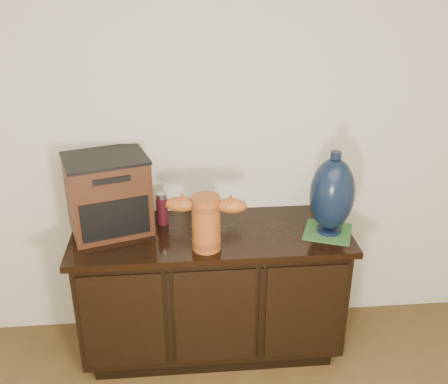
{
  "coord_description": "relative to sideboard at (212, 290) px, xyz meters",
  "views": [
    {
      "loc": [
        -0.15,
        -0.18,
        2.1
      ],
      "look_at": [
        0.06,
        2.18,
        1.01
      ],
      "focal_mm": 42.0,
      "sensor_mm": 36.0,
      "label": 1
    }
  ],
  "objects": [
    {
      "name": "sideboard",
      "position": [
        0.0,
        0.0,
        0.0
      ],
      "size": [
        1.46,
        0.56,
        0.75
      ],
      "color": "black",
      "rests_on": "ground"
    },
    {
      "name": "terracotta_vessel",
      "position": [
        -0.03,
        -0.16,
        0.53
      ],
      "size": [
        0.4,
        0.17,
        0.28
      ],
      "rotation": [
        0.0,
        0.0,
        -0.15
      ],
      "color": "#A0511D",
      "rests_on": "sideboard"
    },
    {
      "name": "tv_radio",
      "position": [
        -0.53,
        0.08,
        0.57
      ],
      "size": [
        0.48,
        0.43,
        0.41
      ],
      "rotation": [
        0.0,
        0.0,
        0.3
      ],
      "color": "#3A1C0E",
      "rests_on": "sideboard"
    },
    {
      "name": "green_mat",
      "position": [
        0.61,
        -0.06,
        0.37
      ],
      "size": [
        0.31,
        0.31,
        0.01
      ],
      "primitive_type": "cube",
      "rotation": [
        0.0,
        0.0,
        -0.37
      ],
      "color": "#2B5A28",
      "rests_on": "sideboard"
    },
    {
      "name": "lamp_base",
      "position": [
        0.62,
        -0.06,
        0.59
      ],
      "size": [
        0.3,
        0.3,
        0.44
      ],
      "rotation": [
        0.0,
        0.0,
        -0.37
      ],
      "color": "black",
      "rests_on": "green_mat"
    },
    {
      "name": "spray_can",
      "position": [
        -0.25,
        0.12,
        0.46
      ],
      "size": [
        0.06,
        0.06,
        0.18
      ],
      "color": "#550E1B",
      "rests_on": "sideboard"
    }
  ]
}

